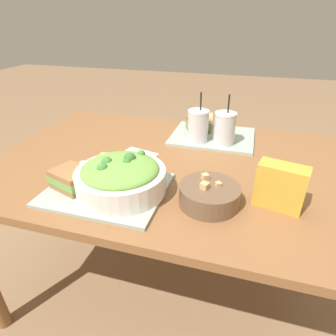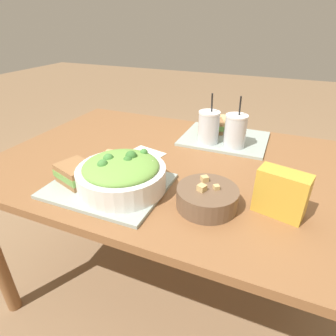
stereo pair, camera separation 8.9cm
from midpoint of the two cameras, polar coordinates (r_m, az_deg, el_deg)
ground_plane at (r=1.60m, az=-1.88°, el=-22.26°), size 12.00×12.00×0.00m
dining_table at (r=1.17m, az=-2.36°, el=-2.24°), size 1.42×0.96×0.72m
tray_near at (r=0.97m, az=-14.85°, el=-4.29°), size 0.38×0.31×0.01m
tray_far at (r=1.36m, az=7.19°, el=6.36°), size 0.38×0.31×0.01m
salad_bowl at (r=0.91m, az=-12.34°, el=-1.75°), size 0.29×0.29×0.12m
soup_bowl at (r=0.86m, az=5.48°, el=-5.44°), size 0.19×0.19×0.08m
sandwich_near at (r=0.99m, az=-21.42°, el=-2.07°), size 0.15×0.13×0.06m
baguette_near at (r=1.04m, az=-12.58°, el=1.02°), size 0.13×0.09×0.07m
sandwich_far at (r=1.40m, az=4.32°, el=8.91°), size 0.14×0.14×0.06m
baguette_far at (r=1.46m, az=5.42°, el=9.80°), size 0.11×0.08×0.07m
drink_cup_dark at (r=1.27m, az=4.09°, el=8.33°), size 0.09×0.09×0.22m
drink_cup_red at (r=1.25m, az=9.39°, el=7.71°), size 0.09×0.09×0.22m
chip_bag at (r=0.88m, az=19.24°, el=-3.64°), size 0.15×0.10×0.14m
napkin_folded at (r=1.19m, az=-8.25°, el=2.59°), size 0.16×0.13×0.00m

